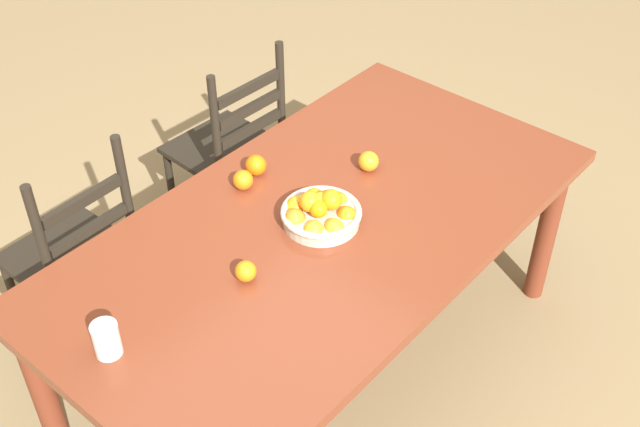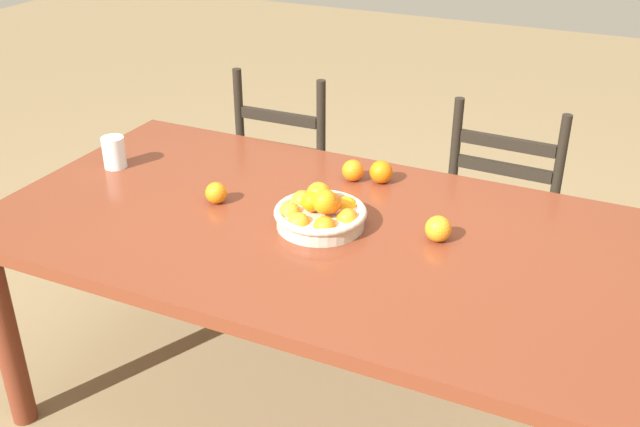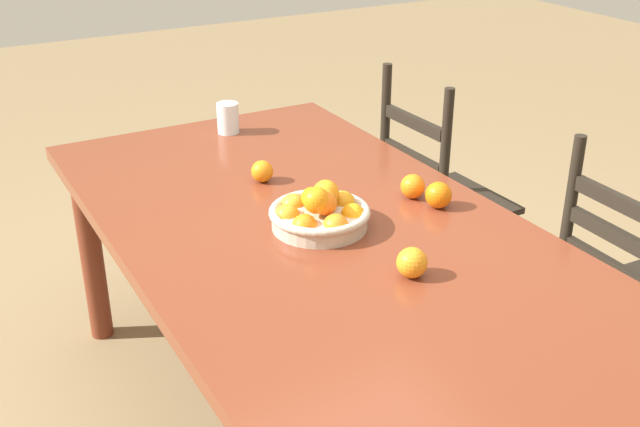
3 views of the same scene
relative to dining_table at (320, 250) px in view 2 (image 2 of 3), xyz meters
The scene contains 10 objects.
ground_plane 0.67m from the dining_table, ahead, with size 12.00×12.00×0.00m, color olive.
dining_table is the anchor object (origin of this frame).
chair_near_window 0.99m from the dining_table, 65.51° to the left, with size 0.45×0.45×0.96m.
chair_by_cabinet 0.98m from the dining_table, 121.54° to the left, with size 0.43×0.43×0.98m.
fruit_bowl 0.13m from the dining_table, 132.56° to the left, with size 0.28×0.28×0.13m.
orange_loose_0 0.39m from the dining_table, behind, with size 0.07×0.07×0.07m, color orange.
orange_loose_1 0.37m from the dining_table, 10.60° to the left, with size 0.08×0.08×0.08m, color orange.
orange_loose_2 0.39m from the dining_table, 81.39° to the left, with size 0.08×0.08×0.08m, color orange.
orange_loose_3 0.36m from the dining_table, 96.28° to the left, with size 0.07×0.07×0.07m, color orange.
drinking_glass 0.86m from the dining_table, behind, with size 0.08×0.08×0.11m, color silver.
Camera 2 is at (0.83, -1.78, 1.83)m, focal length 41.55 mm.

